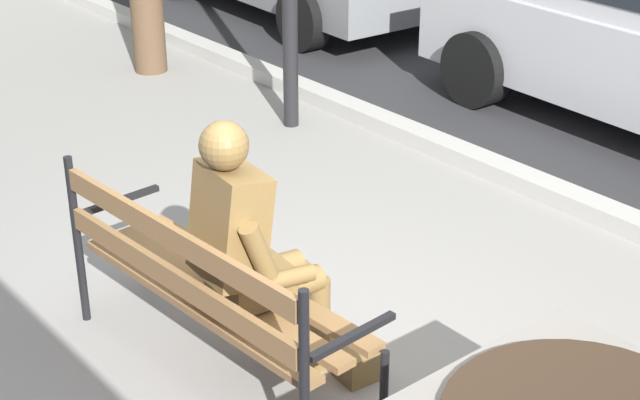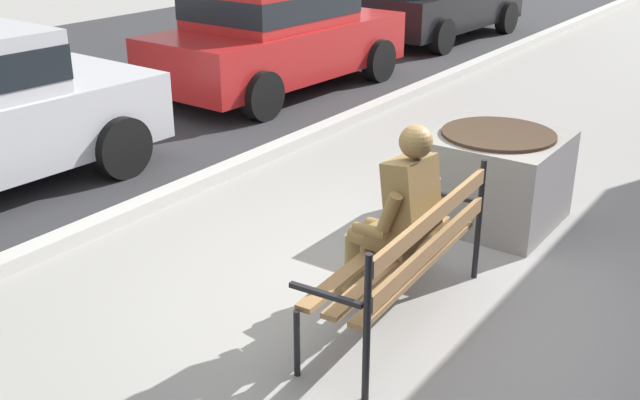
# 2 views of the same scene
# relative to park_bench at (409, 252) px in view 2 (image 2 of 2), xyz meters

# --- Properties ---
(ground_plane) EXTENTS (80.00, 80.00, 0.00)m
(ground_plane) POSITION_rel_park_bench_xyz_m (0.27, 0.02, -0.54)
(ground_plane) COLOR gray
(curb_stone) EXTENTS (60.00, 0.20, 0.12)m
(curb_stone) POSITION_rel_park_bench_xyz_m (0.27, 2.92, -0.48)
(curb_stone) COLOR #B2AFA8
(curb_stone) RESTS_ON ground
(park_bench) EXTENTS (1.83, 0.64, 0.95)m
(park_bench) POSITION_rel_park_bench_xyz_m (0.00, 0.00, 0.00)
(park_bench) COLOR olive
(park_bench) RESTS_ON ground
(bronze_statue_seated) EXTENTS (0.69, 0.77, 1.37)m
(bronze_statue_seated) POSITION_rel_park_bench_xyz_m (0.17, 0.21, 0.12)
(bronze_statue_seated) COLOR olive
(bronze_statue_seated) RESTS_ON ground
(concrete_planter) EXTENTS (1.08, 1.08, 0.82)m
(concrete_planter) POSITION_rel_park_bench_xyz_m (1.97, 0.22, -0.13)
(concrete_planter) COLOR gray
(concrete_planter) RESTS_ON ground
(parked_car_red) EXTENTS (4.18, 2.08, 1.56)m
(parked_car_red) POSITION_rel_park_bench_xyz_m (4.57, 4.68, 0.30)
(parked_car_red) COLOR #B21E1E
(parked_car_red) RESTS_ON ground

